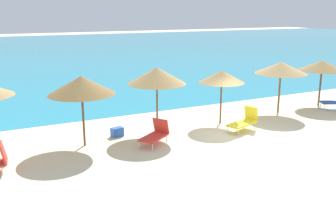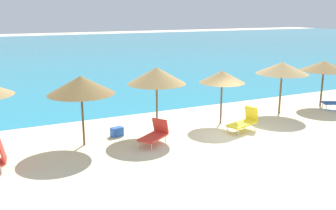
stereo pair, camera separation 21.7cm
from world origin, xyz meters
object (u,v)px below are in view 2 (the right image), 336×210
at_px(lounge_chair_2, 245,121).
at_px(cooler_box, 117,132).
at_px(lounge_chair_0, 155,134).
at_px(beach_umbrella_2, 157,76).
at_px(beach_umbrella_5, 324,66).
at_px(beach_umbrella_4, 282,68).
at_px(beach_umbrella_1, 81,85).
at_px(beach_umbrella_3, 222,77).

bearing_deg(lounge_chair_2, cooler_box, 53.95).
bearing_deg(lounge_chair_0, beach_umbrella_2, -61.12).
bearing_deg(beach_umbrella_5, cooler_box, -179.63).
bearing_deg(beach_umbrella_2, beach_umbrella_4, 2.03).
height_order(beach_umbrella_1, beach_umbrella_5, beach_umbrella_1).
xyz_separation_m(beach_umbrella_2, lounge_chair_2, (3.55, -1.36, -2.05)).
bearing_deg(beach_umbrella_2, lounge_chair_0, -117.10).
xyz_separation_m(beach_umbrella_4, cooler_box, (-8.60, 0.10, -2.13)).
xyz_separation_m(beach_umbrella_3, lounge_chair_2, (0.31, -1.38, -1.76)).
bearing_deg(lounge_chair_0, beach_umbrella_4, -113.03).
xyz_separation_m(beach_umbrella_2, beach_umbrella_5, (10.00, 0.42, -0.28)).
bearing_deg(beach_umbrella_1, beach_umbrella_3, 1.41).
relative_size(beach_umbrella_2, cooler_box, 5.82).
relative_size(beach_umbrella_3, beach_umbrella_4, 0.94).
relative_size(lounge_chair_0, cooler_box, 2.98).
bearing_deg(beach_umbrella_5, beach_umbrella_3, -176.66).
bearing_deg(beach_umbrella_5, beach_umbrella_4, -176.72).
bearing_deg(beach_umbrella_4, lounge_chair_0, -169.02).
relative_size(beach_umbrella_3, beach_umbrella_5, 0.99).
bearing_deg(beach_umbrella_3, lounge_chair_0, -162.11).
distance_m(beach_umbrella_4, beach_umbrella_5, 3.08).
height_order(beach_umbrella_1, beach_umbrella_2, beach_umbrella_2).
height_order(beach_umbrella_3, beach_umbrella_5, beach_umbrella_5).
relative_size(beach_umbrella_5, cooler_box, 5.10).
distance_m(beach_umbrella_4, lounge_chair_0, 7.93).
bearing_deg(cooler_box, beach_umbrella_3, -3.73).
bearing_deg(beach_umbrella_4, beach_umbrella_3, -176.61).
xyz_separation_m(beach_umbrella_1, beach_umbrella_3, (6.40, 0.16, -0.19)).
xyz_separation_m(beach_umbrella_1, lounge_chair_2, (6.71, -1.22, -1.95)).
relative_size(beach_umbrella_2, lounge_chair_0, 1.95).
xyz_separation_m(beach_umbrella_2, beach_umbrella_3, (3.24, 0.03, -0.30)).
distance_m(beach_umbrella_2, cooler_box, 2.86).
bearing_deg(beach_umbrella_2, lounge_chair_2, -20.89).
bearing_deg(lounge_chair_2, beach_umbrella_4, -82.67).
distance_m(lounge_chair_0, cooler_box, 1.90).
bearing_deg(beach_umbrella_1, beach_umbrella_4, 2.14).
distance_m(beach_umbrella_1, beach_umbrella_5, 13.17).
bearing_deg(beach_umbrella_5, lounge_chair_2, -164.60).
xyz_separation_m(lounge_chair_2, cooler_box, (-5.22, 1.70, -0.25)).
height_order(beach_umbrella_1, beach_umbrella_3, beach_umbrella_1).
height_order(beach_umbrella_3, lounge_chair_2, beach_umbrella_3).
bearing_deg(beach_umbrella_3, beach_umbrella_4, 3.39).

